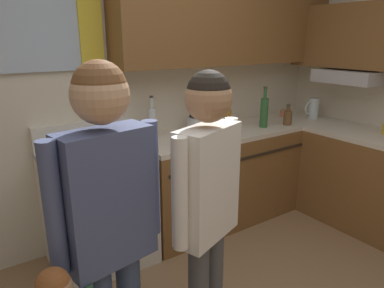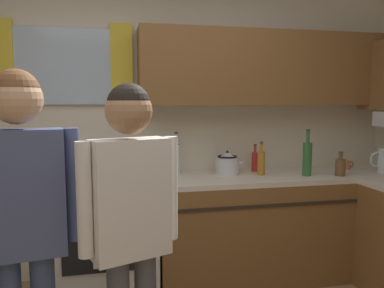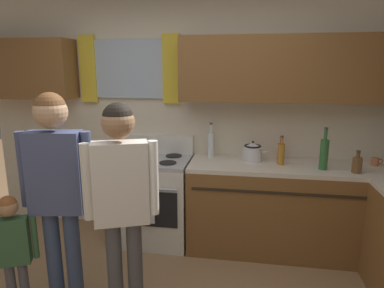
{
  "view_description": "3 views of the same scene",
  "coord_description": "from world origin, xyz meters",
  "px_view_note": "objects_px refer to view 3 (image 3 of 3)",
  "views": [
    {
      "loc": [
        -1.12,
        -0.94,
        1.74
      ],
      "look_at": [
        -0.03,
        0.66,
        1.15
      ],
      "focal_mm": 33.1,
      "sensor_mm": 36.0,
      "label": 1
    },
    {
      "loc": [
        -0.25,
        -1.43,
        1.51
      ],
      "look_at": [
        0.2,
        0.72,
        1.27
      ],
      "focal_mm": 35.2,
      "sensor_mm": 36.0,
      "label": 2
    },
    {
      "loc": [
        0.62,
        -1.69,
        1.81
      ],
      "look_at": [
        0.22,
        0.76,
        1.25
      ],
      "focal_mm": 31.22,
      "sensor_mm": 36.0,
      "label": 3
    }
  ],
  "objects_px": {
    "bottle_sauce_red": "(281,151)",
    "adult_holding_child": "(57,181)",
    "adult_in_plaid": "(121,192)",
    "bottle_tall_clear": "(211,144)",
    "bottle_wine_green": "(324,154)",
    "cup_terracotta": "(375,162)",
    "bottle_squat_brown": "(357,164)",
    "bottle_oil_amber": "(281,154)",
    "small_child": "(13,246)",
    "stove_oven": "(154,198)",
    "stovetop_kettle": "(253,152)"
  },
  "relations": [
    {
      "from": "bottle_wine_green",
      "to": "stovetop_kettle",
      "type": "bearing_deg",
      "value": 163.22
    },
    {
      "from": "stove_oven",
      "to": "bottle_sauce_red",
      "type": "relative_size",
      "value": 4.48
    },
    {
      "from": "adult_holding_child",
      "to": "bottle_squat_brown",
      "type": "bearing_deg",
      "value": 24.44
    },
    {
      "from": "bottle_squat_brown",
      "to": "adult_holding_child",
      "type": "height_order",
      "value": "adult_holding_child"
    },
    {
      "from": "cup_terracotta",
      "to": "adult_in_plaid",
      "type": "xyz_separation_m",
      "value": [
        -2.05,
        -1.34,
        0.07
      ]
    },
    {
      "from": "cup_terracotta",
      "to": "adult_holding_child",
      "type": "bearing_deg",
      "value": -152.64
    },
    {
      "from": "bottle_tall_clear",
      "to": "stovetop_kettle",
      "type": "height_order",
      "value": "bottle_tall_clear"
    },
    {
      "from": "bottle_oil_amber",
      "to": "small_child",
      "type": "distance_m",
      "value": 2.38
    },
    {
      "from": "bottle_oil_amber",
      "to": "stovetop_kettle",
      "type": "distance_m",
      "value": 0.29
    },
    {
      "from": "bottle_tall_clear",
      "to": "adult_in_plaid",
      "type": "height_order",
      "value": "adult_in_plaid"
    },
    {
      "from": "adult_holding_child",
      "to": "cup_terracotta",
      "type": "bearing_deg",
      "value": 27.36
    },
    {
      "from": "bottle_tall_clear",
      "to": "bottle_oil_amber",
      "type": "distance_m",
      "value": 0.72
    },
    {
      "from": "cup_terracotta",
      "to": "bottle_oil_amber",
      "type": "bearing_deg",
      "value": -172.79
    },
    {
      "from": "bottle_squat_brown",
      "to": "cup_terracotta",
      "type": "height_order",
      "value": "bottle_squat_brown"
    },
    {
      "from": "adult_in_plaid",
      "to": "bottle_wine_green",
      "type": "bearing_deg",
      "value": 36.52
    },
    {
      "from": "bottle_sauce_red",
      "to": "cup_terracotta",
      "type": "distance_m",
      "value": 0.89
    },
    {
      "from": "bottle_squat_brown",
      "to": "small_child",
      "type": "height_order",
      "value": "bottle_squat_brown"
    },
    {
      "from": "bottle_sauce_red",
      "to": "adult_holding_child",
      "type": "xyz_separation_m",
      "value": [
        -1.65,
        -1.38,
        0.05
      ]
    },
    {
      "from": "adult_in_plaid",
      "to": "bottle_squat_brown",
      "type": "bearing_deg",
      "value": 30.72
    },
    {
      "from": "bottle_oil_amber",
      "to": "bottle_tall_clear",
      "type": "bearing_deg",
      "value": 166.57
    },
    {
      "from": "bottle_oil_amber",
      "to": "cup_terracotta",
      "type": "xyz_separation_m",
      "value": [
        0.9,
        0.11,
        -0.07
      ]
    },
    {
      "from": "bottle_tall_clear",
      "to": "bottle_oil_amber",
      "type": "xyz_separation_m",
      "value": [
        0.7,
        -0.17,
        -0.03
      ]
    },
    {
      "from": "adult_in_plaid",
      "to": "stove_oven",
      "type": "bearing_deg",
      "value": 96.07
    },
    {
      "from": "bottle_sauce_red",
      "to": "small_child",
      "type": "bearing_deg",
      "value": -141.39
    },
    {
      "from": "stove_oven",
      "to": "bottle_tall_clear",
      "type": "relative_size",
      "value": 3.0
    },
    {
      "from": "stove_oven",
      "to": "small_child",
      "type": "distance_m",
      "value": 1.51
    },
    {
      "from": "adult_in_plaid",
      "to": "bottle_tall_clear",
      "type": "bearing_deg",
      "value": 72.17
    },
    {
      "from": "stove_oven",
      "to": "bottle_tall_clear",
      "type": "xyz_separation_m",
      "value": [
        0.58,
        0.16,
        0.57
      ]
    },
    {
      "from": "bottle_sauce_red",
      "to": "stovetop_kettle",
      "type": "relative_size",
      "value": 0.9
    },
    {
      "from": "stove_oven",
      "to": "bottle_tall_clear",
      "type": "bearing_deg",
      "value": 15.51
    },
    {
      "from": "bottle_tall_clear",
      "to": "small_child",
      "type": "distance_m",
      "value": 1.99
    },
    {
      "from": "adult_holding_child",
      "to": "bottle_oil_amber",
      "type": "bearing_deg",
      "value": 36.21
    },
    {
      "from": "cup_terracotta",
      "to": "adult_holding_child",
      "type": "xyz_separation_m",
      "value": [
        -2.53,
        -1.31,
        0.11
      ]
    },
    {
      "from": "bottle_wine_green",
      "to": "small_child",
      "type": "distance_m",
      "value": 2.64
    },
    {
      "from": "bottle_wine_green",
      "to": "cup_terracotta",
      "type": "distance_m",
      "value": 0.58
    },
    {
      "from": "bottle_sauce_red",
      "to": "adult_holding_child",
      "type": "distance_m",
      "value": 2.15
    },
    {
      "from": "stovetop_kettle",
      "to": "bottle_wine_green",
      "type": "bearing_deg",
      "value": -16.78
    },
    {
      "from": "bottle_oil_amber",
      "to": "adult_holding_child",
      "type": "height_order",
      "value": "adult_holding_child"
    },
    {
      "from": "cup_terracotta",
      "to": "bottle_squat_brown",
      "type": "bearing_deg",
      "value": -132.57
    },
    {
      "from": "bottle_oil_amber",
      "to": "stovetop_kettle",
      "type": "bearing_deg",
      "value": 161.28
    },
    {
      "from": "bottle_tall_clear",
      "to": "stovetop_kettle",
      "type": "relative_size",
      "value": 1.34
    },
    {
      "from": "bottle_squat_brown",
      "to": "stovetop_kettle",
      "type": "xyz_separation_m",
      "value": [
        -0.92,
        0.25,
        0.02
      ]
    },
    {
      "from": "bottle_squat_brown",
      "to": "small_child",
      "type": "xyz_separation_m",
      "value": [
        -2.56,
        -1.2,
        -0.36
      ]
    },
    {
      "from": "bottle_sauce_red",
      "to": "stovetop_kettle",
      "type": "bearing_deg",
      "value": -162.72
    },
    {
      "from": "stovetop_kettle",
      "to": "bottle_tall_clear",
      "type": "bearing_deg",
      "value": 170.0
    },
    {
      "from": "bottle_oil_amber",
      "to": "bottle_sauce_red",
      "type": "bearing_deg",
      "value": 85.58
    },
    {
      "from": "bottle_wine_green",
      "to": "cup_terracotta",
      "type": "relative_size",
      "value": 3.62
    },
    {
      "from": "stove_oven",
      "to": "bottle_sauce_red",
      "type": "height_order",
      "value": "bottle_sauce_red"
    },
    {
      "from": "stovetop_kettle",
      "to": "adult_in_plaid",
      "type": "xyz_separation_m",
      "value": [
        -0.88,
        -1.32,
        0.01
      ]
    },
    {
      "from": "stovetop_kettle",
      "to": "adult_holding_child",
      "type": "relative_size",
      "value": 0.16
    }
  ]
}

